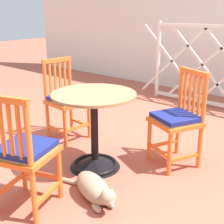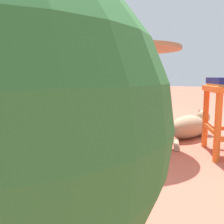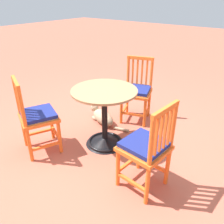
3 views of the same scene
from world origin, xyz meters
The scene contains 6 objects.
ground_plane centered at (0.00, 0.00, 0.00)m, with size 24.00×24.00×0.00m, color #AD5642.
cafe_table centered at (-0.01, -0.06, 0.28)m, with size 0.76×0.76×0.73m.
orange_chair_at_corner centered at (-0.77, 0.25, 0.45)m, with size 0.43×0.43×0.91m.
orange_chair_facing_out centered at (0.04, -0.84, 0.45)m, with size 0.51×0.51×0.91m.
orange_chair_near_fence centered at (0.52, 0.51, 0.45)m, with size 0.53×0.53×0.91m.
tabby_cat centered at (0.37, -0.45, 0.10)m, with size 0.74×0.33×0.23m.
Camera 3 is at (-1.58, 1.80, 1.70)m, focal length 37.12 mm.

